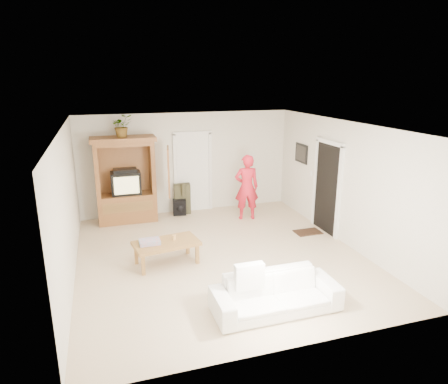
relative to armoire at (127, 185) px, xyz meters
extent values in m
plane|color=tan|center=(1.58, -2.66, -0.91)|extent=(6.00, 6.00, 0.00)
plane|color=white|center=(1.58, -2.66, 1.69)|extent=(6.00, 6.00, 0.00)
plane|color=silver|center=(1.58, 0.34, 0.39)|extent=(5.50, 0.00, 5.50)
plane|color=silver|center=(1.58, -5.66, 0.39)|extent=(5.50, 0.00, 5.50)
plane|color=silver|center=(-1.17, -2.66, 0.39)|extent=(0.00, 6.00, 6.00)
plane|color=silver|center=(4.33, -2.66, 0.39)|extent=(0.00, 6.00, 6.00)
cube|color=brown|center=(-0.02, -0.01, -0.56)|extent=(1.40, 0.60, 0.70)
cube|color=brown|center=(-0.67, -0.01, 0.39)|extent=(0.10, 0.60, 1.20)
cube|color=brown|center=(0.63, -0.01, 0.39)|extent=(0.10, 0.60, 1.20)
cube|color=brown|center=(-0.02, 0.26, 0.39)|extent=(1.40, 0.06, 1.20)
cube|color=brown|center=(-0.02, -0.01, 1.04)|extent=(1.40, 0.60, 0.10)
cube|color=brown|center=(-0.02, -0.01, 1.14)|extent=(1.52, 0.68, 0.10)
cube|color=brown|center=(0.96, -0.48, 0.39)|extent=(0.16, 0.67, 1.15)
cube|color=black|center=(-0.02, 0.02, 0.07)|extent=(0.70, 0.52, 0.55)
cube|color=tan|center=(-0.02, -0.25, 0.07)|extent=(0.58, 0.02, 0.42)
cube|color=black|center=(-0.02, -0.01, 0.38)|extent=(0.55, 0.35, 0.08)
cube|color=olive|center=(-0.02, -0.30, -0.46)|extent=(1.19, 0.03, 0.25)
cube|color=white|center=(1.73, 0.31, 0.11)|extent=(0.85, 0.05, 2.04)
cube|color=black|center=(4.30, -2.06, 0.11)|extent=(0.05, 0.90, 2.04)
cube|color=black|center=(4.31, -0.76, 0.69)|extent=(0.03, 0.60, 0.48)
cube|color=#382316|center=(3.88, -2.06, -0.90)|extent=(0.60, 0.40, 0.02)
imported|color=#4C7238|center=(-0.02, -0.03, 1.45)|extent=(0.56, 0.51, 0.53)
imported|color=red|center=(2.85, -0.74, -0.09)|extent=(0.66, 0.49, 1.65)
imported|color=white|center=(1.83, -4.76, -0.62)|extent=(1.95, 0.78, 0.57)
cube|color=olive|center=(0.50, -2.68, -0.49)|extent=(1.30, 0.84, 0.07)
cube|color=olive|center=(0.02, -3.01, -0.72)|extent=(0.08, 0.08, 0.39)
cube|color=olive|center=(-0.06, -2.51, -0.72)|extent=(0.08, 0.08, 0.39)
cube|color=olive|center=(1.06, -2.84, -0.72)|extent=(0.08, 0.08, 0.39)
cube|color=olive|center=(0.98, -2.34, -0.72)|extent=(0.08, 0.08, 0.39)
cube|color=#EF4F5B|center=(0.19, -2.68, -0.42)|extent=(0.38, 0.28, 0.08)
cylinder|color=tan|center=(0.67, -2.62, -0.41)|extent=(0.08, 0.08, 0.10)
camera|label=1|loc=(-0.54, -9.69, 2.55)|focal=32.00mm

